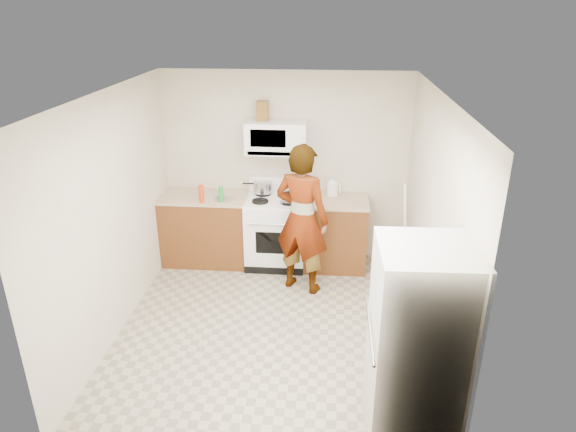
# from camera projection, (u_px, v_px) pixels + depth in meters

# --- Properties ---
(floor) EXTENTS (3.60, 3.60, 0.00)m
(floor) POSITION_uv_depth(u_px,v_px,m) (271.00, 326.00, 5.59)
(floor) COLOR gray
(floor) RESTS_ON ground
(back_wall) EXTENTS (3.20, 0.02, 2.50)m
(back_wall) POSITION_uv_depth(u_px,v_px,m) (285.00, 168.00, 6.75)
(back_wall) COLOR beige
(back_wall) RESTS_ON floor
(right_wall) EXTENTS (0.02, 3.60, 2.50)m
(right_wall) POSITION_uv_depth(u_px,v_px,m) (432.00, 227.00, 4.98)
(right_wall) COLOR beige
(right_wall) RESTS_ON floor
(cabinet_left) EXTENTS (1.12, 0.62, 0.90)m
(cabinet_left) POSITION_uv_depth(u_px,v_px,m) (206.00, 229.00, 6.86)
(cabinet_left) COLOR brown
(cabinet_left) RESTS_ON floor
(counter_left) EXTENTS (1.14, 0.64, 0.03)m
(counter_left) POSITION_uv_depth(u_px,v_px,m) (204.00, 197.00, 6.68)
(counter_left) COLOR tan
(counter_left) RESTS_ON cabinet_left
(cabinet_right) EXTENTS (0.80, 0.62, 0.90)m
(cabinet_right) POSITION_uv_depth(u_px,v_px,m) (335.00, 234.00, 6.73)
(cabinet_right) COLOR brown
(cabinet_right) RESTS_ON floor
(counter_right) EXTENTS (0.82, 0.64, 0.03)m
(counter_right) POSITION_uv_depth(u_px,v_px,m) (336.00, 201.00, 6.55)
(counter_right) COLOR tan
(counter_right) RESTS_ON cabinet_right
(gas_range) EXTENTS (0.76, 0.65, 1.13)m
(gas_range) POSITION_uv_depth(u_px,v_px,m) (276.00, 230.00, 6.77)
(gas_range) COLOR white
(gas_range) RESTS_ON floor
(microwave) EXTENTS (0.76, 0.38, 0.40)m
(microwave) POSITION_uv_depth(u_px,v_px,m) (276.00, 137.00, 6.42)
(microwave) COLOR white
(microwave) RESTS_ON back_wall
(person) EXTENTS (0.78, 0.65, 1.83)m
(person) POSITION_uv_depth(u_px,v_px,m) (302.00, 219.00, 6.00)
(person) COLOR tan
(person) RESTS_ON floor
(fridge) EXTENTS (0.72, 0.72, 1.70)m
(fridge) POSITION_uv_depth(u_px,v_px,m) (418.00, 349.00, 3.88)
(fridge) COLOR silver
(fridge) RESTS_ON floor
(kettle) EXTENTS (0.17, 0.17, 0.17)m
(kettle) POSITION_uv_depth(u_px,v_px,m) (332.00, 188.00, 6.68)
(kettle) COLOR white
(kettle) RESTS_ON counter_right
(jug) EXTENTS (0.14, 0.14, 0.24)m
(jug) POSITION_uv_depth(u_px,v_px,m) (262.00, 111.00, 6.34)
(jug) COLOR brown
(jug) RESTS_ON microwave
(saucepan) EXTENTS (0.32, 0.32, 0.13)m
(saucepan) POSITION_uv_depth(u_px,v_px,m) (263.00, 187.00, 6.72)
(saucepan) COLOR #AFB0B4
(saucepan) RESTS_ON gas_range
(tray) EXTENTS (0.28, 0.22, 0.05)m
(tray) POSITION_uv_depth(u_px,v_px,m) (291.00, 202.00, 6.42)
(tray) COLOR white
(tray) RESTS_ON gas_range
(bottle_spray) EXTENTS (0.09, 0.09, 0.23)m
(bottle_spray) POSITION_uv_depth(u_px,v_px,m) (201.00, 194.00, 6.41)
(bottle_spray) COLOR red
(bottle_spray) RESTS_ON counter_left
(bottle_hot_sauce) EXTENTS (0.05, 0.05, 0.16)m
(bottle_hot_sauce) POSITION_uv_depth(u_px,v_px,m) (222.00, 194.00, 6.51)
(bottle_hot_sauce) COLOR #F54C1B
(bottle_hot_sauce) RESTS_ON counter_left
(bottle_green_cap) EXTENTS (0.07, 0.07, 0.19)m
(bottle_green_cap) POSITION_uv_depth(u_px,v_px,m) (221.00, 194.00, 6.44)
(bottle_green_cap) COLOR #198A2B
(bottle_green_cap) RESTS_ON counter_left
(pot_lid) EXTENTS (0.32, 0.32, 0.01)m
(pot_lid) POSITION_uv_depth(u_px,v_px,m) (224.00, 199.00, 6.55)
(pot_lid) COLOR silver
(pot_lid) RESTS_ON counter_left
(broom) EXTENTS (0.18, 0.27, 1.37)m
(broom) POSITION_uv_depth(u_px,v_px,m) (405.00, 236.00, 6.11)
(broom) COLOR white
(broom) RESTS_ON floor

